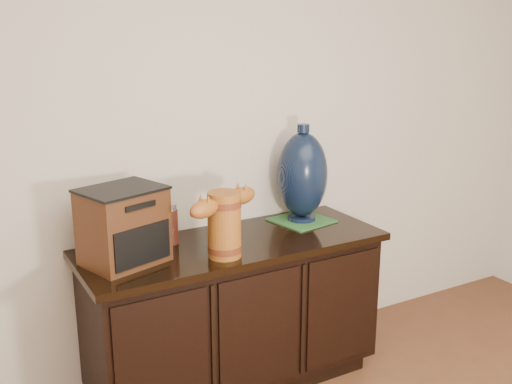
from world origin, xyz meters
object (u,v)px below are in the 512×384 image
tv_radio (123,226)px  spray_can (171,224)px  sideboard (234,312)px  terracotta_vessel (224,221)px  lamp_base (302,175)px

tv_radio → spray_can: (0.26, 0.12, -0.07)m
sideboard → terracotta_vessel: bearing=-128.8°
tv_radio → lamp_base: (0.98, 0.10, 0.08)m
sideboard → spray_can: spray_can is taller
spray_can → tv_radio: bearing=-155.0°
terracotta_vessel → tv_radio: (-0.40, 0.15, -0.00)m
sideboard → lamp_base: bearing=12.6°
terracotta_vessel → sideboard: bearing=28.2°
sideboard → terracotta_vessel: (-0.12, -0.15, 0.53)m
tv_radio → lamp_base: bearing=-11.7°
terracotta_vessel → spray_can: size_ratio=2.10×
lamp_base → spray_can: bearing=178.5°
sideboard → tv_radio: tv_radio is taller
tv_radio → spray_can: size_ratio=2.04×
tv_radio → sideboard: bearing=-17.5°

